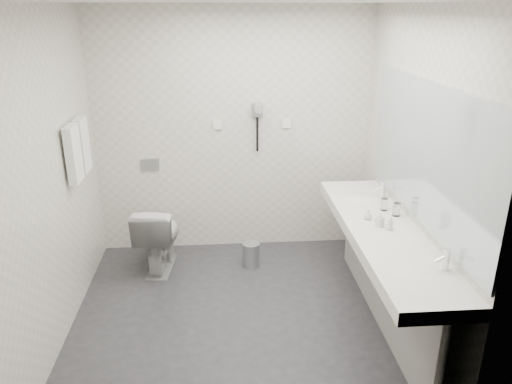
{
  "coord_description": "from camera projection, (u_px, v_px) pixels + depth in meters",
  "views": [
    {
      "loc": [
        -0.14,
        -3.56,
        2.48
      ],
      "look_at": [
        0.15,
        0.15,
        1.05
      ],
      "focal_mm": 34.28,
      "sensor_mm": 36.0,
      "label": 1
    }
  ],
  "objects": [
    {
      "name": "floor",
      "position": [
        240.0,
        312.0,
        4.21
      ],
      "size": [
        2.8,
        2.8,
        0.0
      ],
      "primitive_type": "plane",
      "color": "#29282D",
      "rests_on": "ground"
    },
    {
      "name": "ceiling",
      "position": [
        236.0,
        2.0,
        3.32
      ],
      "size": [
        2.8,
        2.8,
        0.0
      ],
      "primitive_type": "plane",
      "rotation": [
        3.14,
        0.0,
        0.0
      ],
      "color": "silver",
      "rests_on": "wall_back"
    },
    {
      "name": "wall_back",
      "position": [
        233.0,
        134.0,
        4.98
      ],
      "size": [
        2.8,
        0.0,
        2.8
      ],
      "primitive_type": "plane",
      "rotation": [
        1.57,
        0.0,
        0.0
      ],
      "color": "beige",
      "rests_on": "floor"
    },
    {
      "name": "wall_front",
      "position": [
        249.0,
        256.0,
        2.56
      ],
      "size": [
        2.8,
        0.0,
        2.8
      ],
      "primitive_type": "plane",
      "rotation": [
        -1.57,
        0.0,
        0.0
      ],
      "color": "beige",
      "rests_on": "floor"
    },
    {
      "name": "wall_left",
      "position": [
        52.0,
        180.0,
        3.67
      ],
      "size": [
        0.0,
        2.6,
        2.6
      ],
      "primitive_type": "plane",
      "rotation": [
        1.57,
        0.0,
        1.57
      ],
      "color": "beige",
      "rests_on": "floor"
    },
    {
      "name": "wall_right",
      "position": [
        414.0,
        171.0,
        3.87
      ],
      "size": [
        0.0,
        2.6,
        2.6
      ],
      "primitive_type": "plane",
      "rotation": [
        1.57,
        0.0,
        -1.57
      ],
      "color": "beige",
      "rests_on": "floor"
    },
    {
      "name": "vanity_counter",
      "position": [
        383.0,
        234.0,
        3.82
      ],
      "size": [
        0.55,
        2.2,
        0.1
      ],
      "primitive_type": "cube",
      "color": "silver",
      "rests_on": "floor"
    },
    {
      "name": "vanity_panel",
      "position": [
        382.0,
        281.0,
        3.98
      ],
      "size": [
        0.03,
        2.15,
        0.75
      ],
      "primitive_type": "cube",
      "color": "gray",
      "rests_on": "floor"
    },
    {
      "name": "vanity_post_near",
      "position": [
        440.0,
        370.0,
        3.01
      ],
      "size": [
        0.06,
        0.06,
        0.75
      ],
      "primitive_type": "cylinder",
      "color": "silver",
      "rests_on": "floor"
    },
    {
      "name": "vanity_post_far",
      "position": [
        352.0,
        227.0,
        4.95
      ],
      "size": [
        0.06,
        0.06,
        0.75
      ],
      "primitive_type": "cylinder",
      "color": "silver",
      "rests_on": "floor"
    },
    {
      "name": "mirror",
      "position": [
        426.0,
        154.0,
        3.61
      ],
      "size": [
        0.02,
        2.2,
        1.05
      ],
      "primitive_type": "cube",
      "color": "#B2BCC6",
      "rests_on": "wall_right"
    },
    {
      "name": "basin_near",
      "position": [
        416.0,
        273.0,
        3.21
      ],
      "size": [
        0.4,
        0.31,
        0.05
      ],
      "primitive_type": "ellipsoid",
      "color": "white",
      "rests_on": "vanity_counter"
    },
    {
      "name": "basin_far",
      "position": [
        361.0,
        199.0,
        4.42
      ],
      "size": [
        0.4,
        0.31,
        0.05
      ],
      "primitive_type": "ellipsoid",
      "color": "white",
      "rests_on": "vanity_counter"
    },
    {
      "name": "faucet_near",
      "position": [
        446.0,
        259.0,
        3.19
      ],
      "size": [
        0.04,
        0.04,
        0.15
      ],
      "primitive_type": "cylinder",
      "color": "silver",
      "rests_on": "vanity_counter"
    },
    {
      "name": "faucet_far",
      "position": [
        383.0,
        189.0,
        4.4
      ],
      "size": [
        0.04,
        0.04,
        0.15
      ],
      "primitive_type": "cylinder",
      "color": "silver",
      "rests_on": "vanity_counter"
    },
    {
      "name": "soap_bottle_a",
      "position": [
        380.0,
        220.0,
        3.82
      ],
      "size": [
        0.07,
        0.07,
        0.12
      ],
      "primitive_type": "imported",
      "rotation": [
        0.0,
        0.0,
        0.51
      ],
      "color": "white",
      "rests_on": "vanity_counter"
    },
    {
      "name": "soap_bottle_b",
      "position": [
        368.0,
        214.0,
        3.95
      ],
      "size": [
        0.09,
        0.09,
        0.08
      ],
      "primitive_type": "imported",
      "rotation": [
        0.0,
        0.0,
        -0.79
      ],
      "color": "white",
      "rests_on": "vanity_counter"
    },
    {
      "name": "soap_bottle_c",
      "position": [
        390.0,
        223.0,
        3.76
      ],
      "size": [
        0.06,
        0.06,
        0.12
      ],
      "primitive_type": "imported",
      "rotation": [
        0.0,
        0.0,
        -0.39
      ],
      "color": "white",
      "rests_on": "vanity_counter"
    },
    {
      "name": "glass_left",
      "position": [
        397.0,
        210.0,
        4.02
      ],
      "size": [
        0.07,
        0.07,
        0.11
      ],
      "primitive_type": "cylinder",
      "rotation": [
        0.0,
        0.0,
        0.18
      ],
      "color": "silver",
      "rests_on": "vanity_counter"
    },
    {
      "name": "glass_right",
      "position": [
        384.0,
        204.0,
        4.13
      ],
      "size": [
        0.08,
        0.08,
        0.11
      ],
      "primitive_type": "cylinder",
      "rotation": [
        0.0,
        0.0,
        -0.42
      ],
      "color": "silver",
      "rests_on": "vanity_counter"
    },
    {
      "name": "toilet",
      "position": [
        159.0,
        236.0,
        4.82
      ],
      "size": [
        0.46,
        0.72,
        0.69
      ],
      "primitive_type": "imported",
      "rotation": [
        0.0,
        0.0,
        3.03
      ],
      "color": "white",
      "rests_on": "floor"
    },
    {
      "name": "flush_plate",
      "position": [
        150.0,
        164.0,
        5.01
      ],
      "size": [
        0.18,
        0.02,
        0.12
      ],
      "primitive_type": "cube",
      "color": "#B2B5BA",
      "rests_on": "wall_back"
    },
    {
      "name": "pedal_bin",
      "position": [
        251.0,
        255.0,
        4.92
      ],
      "size": [
        0.22,
        0.22,
        0.24
      ],
      "primitive_type": "cylinder",
      "rotation": [
        0.0,
        0.0,
        -0.3
      ],
      "color": "#B2B5BA",
      "rests_on": "floor"
    },
    {
      "name": "bin_lid",
      "position": [
        251.0,
        244.0,
        4.87
      ],
      "size": [
        0.17,
        0.17,
        0.01
      ],
      "primitive_type": "cylinder",
      "color": "#B2B5BA",
      "rests_on": "pedal_bin"
    },
    {
      "name": "towel_rail",
      "position": [
        73.0,
        124.0,
        4.07
      ],
      "size": [
        0.02,
        0.62,
        0.02
      ],
      "primitive_type": "cylinder",
      "rotation": [
        1.57,
        0.0,
        0.0
      ],
      "color": "silver",
      "rests_on": "wall_left"
    },
    {
      "name": "towel_near",
      "position": [
        74.0,
        154.0,
        4.02
      ],
      "size": [
        0.07,
        0.24,
        0.48
      ],
      "primitive_type": "cube",
      "color": "white",
      "rests_on": "towel_rail"
    },
    {
      "name": "towel_far",
      "position": [
        82.0,
        145.0,
        4.28
      ],
      "size": [
        0.07,
        0.24,
        0.48
      ],
      "primitive_type": "cube",
      "color": "white",
      "rests_on": "towel_rail"
    },
    {
      "name": "dryer_cradle",
      "position": [
        257.0,
        110.0,
        4.88
      ],
      "size": [
        0.1,
        0.04,
        0.14
      ],
      "primitive_type": "cube",
      "color": "gray",
      "rests_on": "wall_back"
    },
    {
      "name": "dryer_barrel",
      "position": [
        258.0,
        108.0,
        4.8
      ],
      "size": [
        0.08,
        0.14,
        0.08
      ],
      "primitive_type": "cylinder",
      "rotation": [
        1.57,
        0.0,
        0.0
      ],
      "color": "gray",
      "rests_on": "dryer_cradle"
    },
    {
      "name": "dryer_cord",
      "position": [
        257.0,
        135.0,
        4.95
      ],
      "size": [
        0.02,
        0.02,
        0.35
      ],
      "primitive_type": "cylinder",
      "color": "black",
      "rests_on": "dryer_cradle"
    },
    {
      "name": "switch_plate_a",
      "position": [
        218.0,
        125.0,
        4.92
      ],
      "size": [
        0.09,
        0.02,
        0.09
      ],
      "primitive_type": "cube",
      "color": "white",
      "rests_on": "wall_back"
    },
    {
      "name": "switch_plate_b",
      "position": [
        286.0,
        124.0,
        4.97
      ],
      "size": [
        0.09,
        0.02,
        0.09
      ],
      "primitive_type": "cube",
      "color": "white",
      "rests_on": "wall_back"
    }
  ]
}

